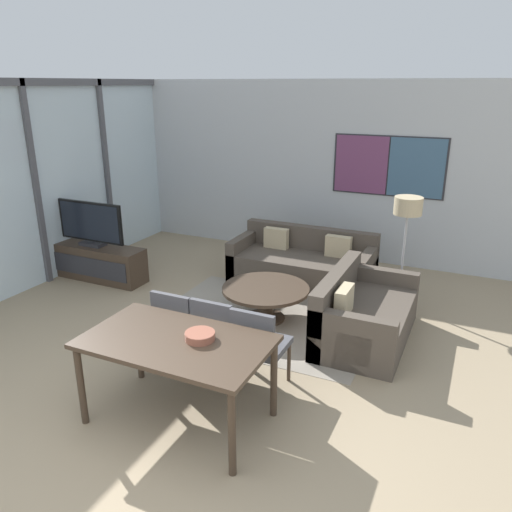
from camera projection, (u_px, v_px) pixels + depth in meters
The scene contains 15 objects.
ground_plane at pixel (105, 502), 3.44m from camera, with size 24.00×24.00×0.00m, color #9E896B.
wall_back at pixel (344, 172), 7.87m from camera, with size 8.08×0.09×2.80m.
window_wall_left at pixel (33, 176), 6.80m from camera, with size 0.07×5.72×2.80m.
area_rug at pixel (265, 319), 6.11m from camera, with size 2.63×1.93×0.01m.
tv_console at pixel (95, 262), 7.32m from camera, with size 1.60×0.43×0.50m.
television at pixel (91, 224), 7.14m from camera, with size 1.11×0.20×0.65m.
sofa_main at pixel (303, 264), 7.19m from camera, with size 2.00×0.89×0.76m.
sofa_side at pixel (360, 316), 5.59m from camera, with size 0.89×1.56×0.76m.
coffee_table at pixel (266, 295), 6.01m from camera, with size 1.05×1.05×0.42m.
dining_table at pixel (177, 348), 4.08m from camera, with size 1.53×0.89×0.76m.
dining_chair_left at pixel (179, 323), 4.90m from camera, with size 0.46×0.46×0.86m.
dining_chair_centre at pixel (218, 332), 4.74m from camera, with size 0.46×0.46×0.86m.
dining_chair_right at pixel (258, 343), 4.53m from camera, with size 0.46×0.46×0.86m.
fruit_bowl at pixel (200, 335), 4.04m from camera, with size 0.25×0.25×0.07m.
floor_lamp at pixel (407, 214), 6.17m from camera, with size 0.35×0.35×1.42m.
Camera 1 is at (2.08, -2.00, 2.74)m, focal length 35.00 mm.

